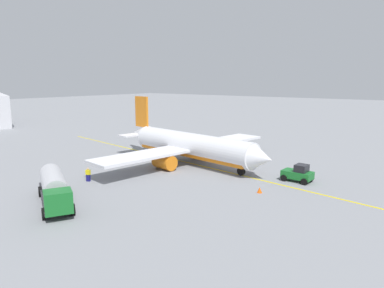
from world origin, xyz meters
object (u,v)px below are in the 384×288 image
Objects in this scene: pushback_tug at (298,173)px; refueling_worker at (88,175)px; airplane at (190,146)px; safety_cone_nose at (260,190)px; fuel_tanker at (54,187)px.

pushback_tug reaches higher than refueling_worker.
safety_cone_nose is (14.84, -6.57, -2.31)m from airplane.
airplane is 18.52× the size of refueling_worker.
pushback_tug is at bearing 53.45° from fuel_tanker.
refueling_worker reaches higher than safety_cone_nose.
pushback_tug is 7.19m from safety_cone_nose.
safety_cone_nose is at bearing 24.46° from refueling_worker.
safety_cone_nose is (15.03, 15.74, -1.41)m from fuel_tanker.
airplane is 49.61× the size of safety_cone_nose.
fuel_tanker reaches higher than refueling_worker.
refueling_worker is at bearing -143.17° from pushback_tug.
airplane is 16.39m from safety_cone_nose.
airplane reaches higher than refueling_worker.
fuel_tanker is (-0.19, -22.31, -0.89)m from airplane.
pushback_tug is at bearing 75.60° from safety_cone_nose.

